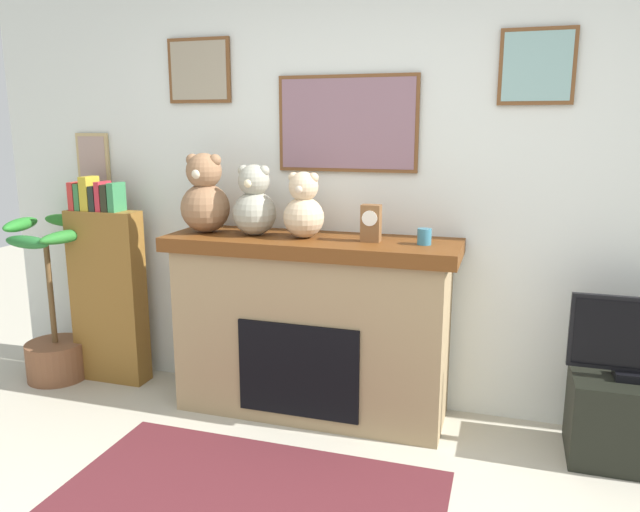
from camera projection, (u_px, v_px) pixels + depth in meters
back_wall at (386, 187)px, 3.53m from camera, size 5.20×0.15×2.60m
fireplace at (312, 325)px, 3.51m from camera, size 1.65×0.54×1.04m
bookshelf at (108, 289)px, 3.94m from camera, size 0.48×0.16×1.34m
potted_plant at (54, 330)px, 4.01m from camera, size 0.49×0.46×1.08m
tv_stand at (631, 420)px, 3.03m from camera, size 0.58×0.40×0.44m
television at (640, 340)px, 2.94m from camera, size 0.65×0.14×0.41m
area_rug at (249, 497)px, 2.76m from camera, size 1.74×0.97×0.01m
candle_jar at (424, 237)px, 3.19m from camera, size 0.07×0.07×0.09m
mantel_clock at (371, 223)px, 3.26m from camera, size 0.10×0.08×0.20m
teddy_bear_brown at (205, 197)px, 3.53m from camera, size 0.28×0.28×0.46m
teddy_bear_grey at (254, 204)px, 3.44m from camera, size 0.25×0.25×0.40m
teddy_bear_tan at (304, 208)px, 3.36m from camera, size 0.23×0.23×0.37m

